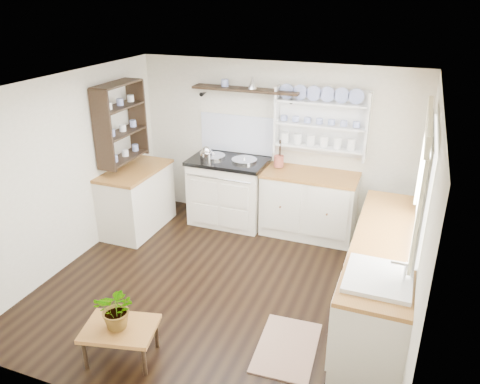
# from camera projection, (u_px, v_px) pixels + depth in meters

# --- Properties ---
(floor) EXTENTS (4.00, 3.80, 0.01)m
(floor) POSITION_uv_depth(u_px,v_px,m) (224.00, 286.00, 5.43)
(floor) COLOR black
(floor) RESTS_ON ground
(wall_back) EXTENTS (4.00, 0.02, 2.30)m
(wall_back) POSITION_uv_depth(u_px,v_px,m) (275.00, 145.00, 6.60)
(wall_back) COLOR beige
(wall_back) RESTS_ON ground
(wall_right) EXTENTS (0.02, 3.80, 2.30)m
(wall_right) POSITION_uv_depth(u_px,v_px,m) (422.00, 226.00, 4.32)
(wall_right) COLOR beige
(wall_right) RESTS_ON ground
(wall_left) EXTENTS (0.02, 3.80, 2.30)m
(wall_left) POSITION_uv_depth(u_px,v_px,m) (70.00, 171.00, 5.63)
(wall_left) COLOR beige
(wall_left) RESTS_ON ground
(ceiling) EXTENTS (4.00, 3.80, 0.01)m
(ceiling) POSITION_uv_depth(u_px,v_px,m) (221.00, 86.00, 4.52)
(ceiling) COLOR white
(ceiling) RESTS_ON wall_back
(window) EXTENTS (0.08, 1.55, 1.22)m
(window) POSITION_uv_depth(u_px,v_px,m) (423.00, 178.00, 4.30)
(window) COLOR white
(window) RESTS_ON wall_right
(aga_cooker) EXTENTS (1.08, 0.75, 1.00)m
(aga_cooker) POSITION_uv_depth(u_px,v_px,m) (229.00, 190.00, 6.77)
(aga_cooker) COLOR white
(aga_cooker) RESTS_ON floor
(back_cabinets) EXTENTS (1.27, 0.63, 0.90)m
(back_cabinets) POSITION_uv_depth(u_px,v_px,m) (309.00, 203.00, 6.42)
(back_cabinets) COLOR silver
(back_cabinets) RESTS_ON floor
(right_cabinets) EXTENTS (0.62, 2.43, 0.90)m
(right_cabinets) POSITION_uv_depth(u_px,v_px,m) (381.00, 277.00, 4.77)
(right_cabinets) COLOR silver
(right_cabinets) RESTS_ON floor
(belfast_sink) EXTENTS (0.55, 0.60, 0.45)m
(belfast_sink) POSITION_uv_depth(u_px,v_px,m) (377.00, 289.00, 4.00)
(belfast_sink) COLOR white
(belfast_sink) RESTS_ON right_cabinets
(left_cabinets) EXTENTS (0.62, 1.13, 0.90)m
(left_cabinets) POSITION_uv_depth(u_px,v_px,m) (137.00, 198.00, 6.57)
(left_cabinets) COLOR silver
(left_cabinets) RESTS_ON floor
(plate_rack) EXTENTS (1.20, 0.22, 0.90)m
(plate_rack) POSITION_uv_depth(u_px,v_px,m) (322.00, 121.00, 6.20)
(plate_rack) COLOR white
(plate_rack) RESTS_ON wall_back
(high_shelf) EXTENTS (1.50, 0.29, 0.16)m
(high_shelf) POSITION_uv_depth(u_px,v_px,m) (246.00, 90.00, 6.33)
(high_shelf) COLOR black
(high_shelf) RESTS_ON wall_back
(left_shelving) EXTENTS (0.28, 0.80, 1.05)m
(left_shelving) POSITION_uv_depth(u_px,v_px,m) (121.00, 122.00, 6.19)
(left_shelving) COLOR black
(left_shelving) RESTS_ON wall_left
(kettle) EXTENTS (0.18, 0.18, 0.22)m
(kettle) POSITION_uv_depth(u_px,v_px,m) (207.00, 154.00, 6.54)
(kettle) COLOR silver
(kettle) RESTS_ON aga_cooker
(utensil_crock) EXTENTS (0.13, 0.13, 0.16)m
(utensil_crock) POSITION_uv_depth(u_px,v_px,m) (279.00, 161.00, 6.43)
(utensil_crock) COLOR #984738
(utensil_crock) RESTS_ON back_cabinets
(center_table) EXTENTS (0.74, 0.60, 0.35)m
(center_table) POSITION_uv_depth(u_px,v_px,m) (120.00, 331.00, 4.25)
(center_table) COLOR brown
(center_table) RESTS_ON floor
(potted_plant) EXTENTS (0.40, 0.36, 0.41)m
(potted_plant) POSITION_uv_depth(u_px,v_px,m) (117.00, 309.00, 4.15)
(potted_plant) COLOR #3F7233
(potted_plant) RESTS_ON center_table
(floor_rug) EXTENTS (0.60, 0.88, 0.02)m
(floor_rug) POSITION_uv_depth(u_px,v_px,m) (287.00, 347.00, 4.48)
(floor_rug) COLOR #8A6350
(floor_rug) RESTS_ON floor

